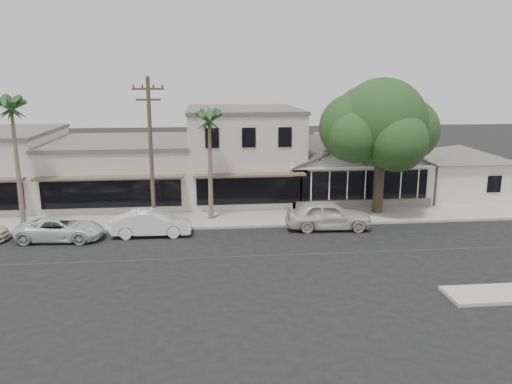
{
  "coord_description": "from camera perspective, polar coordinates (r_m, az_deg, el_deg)",
  "views": [
    {
      "loc": [
        -5.89,
        -24.02,
        8.9
      ],
      "look_at": [
        -2.78,
        6.0,
        1.99
      ],
      "focal_mm": 35.0,
      "sensor_mm": 36.0,
      "label": 1
    }
  ],
  "objects": [
    {
      "name": "ground",
      "position": [
        26.29,
        7.44,
        -7.01
      ],
      "size": [
        140.0,
        140.0,
        0.0
      ],
      "primitive_type": "plane",
      "color": "black",
      "rests_on": "ground"
    },
    {
      "name": "utility_pole",
      "position": [
        29.67,
        -11.92,
        4.66
      ],
      "size": [
        1.8,
        0.24,
        9.0
      ],
      "color": "brown",
      "rests_on": "ground"
    },
    {
      "name": "palm_mid",
      "position": [
        32.55,
        -26.18,
        8.52
      ],
      "size": [
        2.62,
        2.62,
        8.29
      ],
      "color": "#726651",
      "rests_on": "ground"
    },
    {
      "name": "corner_shop",
      "position": [
        38.6,
        10.56,
        3.31
      ],
      "size": [
        10.4,
        8.6,
        5.1
      ],
      "color": "silver",
      "rests_on": "ground"
    },
    {
      "name": "car_0",
      "position": [
        30.32,
        8.25,
        -2.61
      ],
      "size": [
        5.2,
        2.36,
        1.73
      ],
      "primitive_type": "imported",
      "rotation": [
        0.0,
        0.0,
        1.51
      ],
      "color": "beige",
      "rests_on": "ground"
    },
    {
      "name": "sidewalk_north",
      "position": [
        32.08,
        -9.48,
        -3.25
      ],
      "size": [
        90.0,
        3.5,
        0.15
      ],
      "primitive_type": "cube",
      "color": "#9E9991",
      "rests_on": "ground"
    },
    {
      "name": "side_cottage",
      "position": [
        41.0,
        21.95,
        1.55
      ],
      "size": [
        6.0,
        6.0,
        3.0
      ],
      "primitive_type": "cube",
      "color": "silver",
      "rests_on": "ground"
    },
    {
      "name": "row_building_near",
      "position": [
        38.05,
        -1.51,
        4.35
      ],
      "size": [
        8.0,
        10.0,
        6.5
      ],
      "primitive_type": "cube",
      "color": "#BDB8AA",
      "rests_on": "ground"
    },
    {
      "name": "car_2",
      "position": [
        30.08,
        -21.44,
        -3.93
      ],
      "size": [
        4.88,
        2.55,
        1.31
      ],
      "primitive_type": "imported",
      "rotation": [
        0.0,
        0.0,
        1.49
      ],
      "color": "silver",
      "rests_on": "ground"
    },
    {
      "name": "shade_tree",
      "position": [
        33.59,
        13.93,
        7.4
      ],
      "size": [
        8.08,
        7.3,
        8.96
      ],
      "rotation": [
        0.0,
        0.0,
        0.05
      ],
      "color": "#45372A",
      "rests_on": "ground"
    },
    {
      "name": "car_1",
      "position": [
        29.41,
        -11.86,
        -3.48
      ],
      "size": [
        4.56,
        1.65,
        1.49
      ],
      "primitive_type": "imported",
      "rotation": [
        0.0,
        0.0,
        1.56
      ],
      "color": "white",
      "rests_on": "ground"
    },
    {
      "name": "palm_east",
      "position": [
        30.87,
        -5.37,
        8.16
      ],
      "size": [
        2.33,
        2.33,
        7.43
      ],
      "color": "#726651",
      "rests_on": "ground"
    },
    {
      "name": "row_building_midnear",
      "position": [
        38.62,
        -14.94,
        2.32
      ],
      "size": [
        10.0,
        10.0,
        4.2
      ],
      "primitive_type": "cube",
      "color": "beige",
      "rests_on": "ground"
    }
  ]
}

